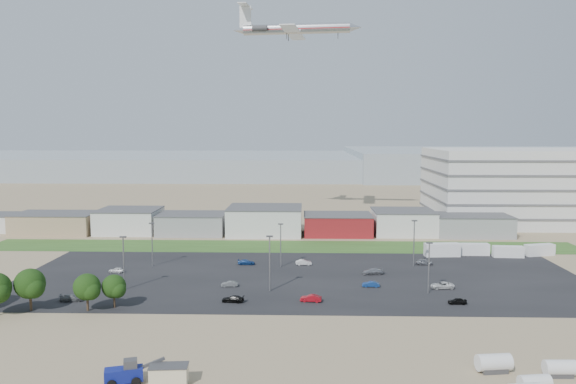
{
  "coord_description": "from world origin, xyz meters",
  "views": [
    {
      "loc": [
        5.79,
        -97.26,
        31.17
      ],
      "look_at": [
        2.39,
        22.0,
        18.13
      ],
      "focal_mm": 35.0,
      "sensor_mm": 36.0,
      "label": 1
    }
  ],
  "objects_px": {
    "parked_car_1": "(371,284)",
    "portable_shed": "(169,375)",
    "telehandler": "(124,372)",
    "parked_car_2": "(457,301)",
    "parked_car_5": "(116,270)",
    "airliner": "(296,29)",
    "parked_car_13": "(311,298)",
    "parked_car_8": "(424,262)",
    "parked_car_12": "(372,271)",
    "storage_tank_nw": "(494,362)",
    "parked_car_10": "(72,298)",
    "parked_car_6": "(246,262)",
    "parked_car_11": "(304,262)",
    "parked_car_3": "(233,299)",
    "parked_car_4": "(229,284)",
    "box_trailer_a": "(442,250)",
    "parked_car_0": "(442,285)"
  },
  "relations": [
    {
      "from": "parked_car_2",
      "to": "parked_car_12",
      "type": "bearing_deg",
      "value": -149.18
    },
    {
      "from": "parked_car_6",
      "to": "parked_car_11",
      "type": "bearing_deg",
      "value": -89.06
    },
    {
      "from": "parked_car_12",
      "to": "parked_car_0",
      "type": "bearing_deg",
      "value": 42.55
    },
    {
      "from": "telehandler",
      "to": "parked_car_8",
      "type": "height_order",
      "value": "telehandler"
    },
    {
      "from": "storage_tank_nw",
      "to": "parked_car_6",
      "type": "relative_size",
      "value": 1.09
    },
    {
      "from": "telehandler",
      "to": "parked_car_12",
      "type": "distance_m",
      "value": 65.89
    },
    {
      "from": "portable_shed",
      "to": "parked_car_12",
      "type": "distance_m",
      "value": 62.74
    },
    {
      "from": "parked_car_2",
      "to": "parked_car_8",
      "type": "relative_size",
      "value": 0.86
    },
    {
      "from": "parked_car_0",
      "to": "parked_car_3",
      "type": "relative_size",
      "value": 1.13
    },
    {
      "from": "parked_car_10",
      "to": "parked_car_11",
      "type": "distance_m",
      "value": 51.68
    },
    {
      "from": "parked_car_13",
      "to": "telehandler",
      "type": "bearing_deg",
      "value": -27.57
    },
    {
      "from": "parked_car_1",
      "to": "parked_car_10",
      "type": "bearing_deg",
      "value": -76.06
    },
    {
      "from": "portable_shed",
      "to": "telehandler",
      "type": "bearing_deg",
      "value": 177.67
    },
    {
      "from": "storage_tank_nw",
      "to": "parked_car_8",
      "type": "distance_m",
      "value": 58.82
    },
    {
      "from": "parked_car_2",
      "to": "parked_car_8",
      "type": "distance_m",
      "value": 29.89
    },
    {
      "from": "parked_car_1",
      "to": "parked_car_10",
      "type": "xyz_separation_m",
      "value": [
        -56.07,
        -10.98,
        0.06
      ]
    },
    {
      "from": "parked_car_1",
      "to": "portable_shed",
      "type": "bearing_deg",
      "value": -31.38
    },
    {
      "from": "storage_tank_nw",
      "to": "box_trailer_a",
      "type": "xyz_separation_m",
      "value": [
        9.85,
        67.95,
        0.3
      ]
    },
    {
      "from": "parked_car_2",
      "to": "parked_car_13",
      "type": "distance_m",
      "value": 26.45
    },
    {
      "from": "airliner",
      "to": "parked_car_13",
      "type": "height_order",
      "value": "airliner"
    },
    {
      "from": "parked_car_5",
      "to": "parked_car_11",
      "type": "distance_m",
      "value": 42.24
    },
    {
      "from": "parked_car_4",
      "to": "parked_car_6",
      "type": "distance_m",
      "value": 18.8
    },
    {
      "from": "storage_tank_nw",
      "to": "parked_car_4",
      "type": "bearing_deg",
      "value": 135.41
    },
    {
      "from": "telehandler",
      "to": "parked_car_10",
      "type": "relative_size",
      "value": 1.7
    },
    {
      "from": "box_trailer_a",
      "to": "parked_car_12",
      "type": "xyz_separation_m",
      "value": [
        -19.52,
        -18.4,
        -0.96
      ]
    },
    {
      "from": "parked_car_13",
      "to": "box_trailer_a",
      "type": "bearing_deg",
      "value": 146.05
    },
    {
      "from": "parked_car_1",
      "to": "parked_car_8",
      "type": "distance_m",
      "value": 24.11
    },
    {
      "from": "parked_car_8",
      "to": "parked_car_12",
      "type": "bearing_deg",
      "value": 125.04
    },
    {
      "from": "parked_car_6",
      "to": "parked_car_11",
      "type": "distance_m",
      "value": 13.44
    },
    {
      "from": "parked_car_13",
      "to": "parked_car_6",
      "type": "bearing_deg",
      "value": -145.59
    },
    {
      "from": "telehandler",
      "to": "parked_car_2",
      "type": "distance_m",
      "value": 60.24
    },
    {
      "from": "parked_car_4",
      "to": "parked_car_3",
      "type": "bearing_deg",
      "value": 7.34
    },
    {
      "from": "telehandler",
      "to": "parked_car_6",
      "type": "bearing_deg",
      "value": 65.27
    },
    {
      "from": "parked_car_3",
      "to": "parked_car_4",
      "type": "relative_size",
      "value": 1.23
    },
    {
      "from": "parked_car_0",
      "to": "portable_shed",
      "type": "bearing_deg",
      "value": -47.39
    },
    {
      "from": "parked_car_2",
      "to": "parked_car_6",
      "type": "xyz_separation_m",
      "value": [
        -41.21,
        28.95,
        0.02
      ]
    },
    {
      "from": "parked_car_8",
      "to": "parked_car_5",
      "type": "bearing_deg",
      "value": 97.75
    },
    {
      "from": "airliner",
      "to": "parked_car_5",
      "type": "height_order",
      "value": "airliner"
    },
    {
      "from": "parked_car_2",
      "to": "parked_car_5",
      "type": "xyz_separation_m",
      "value": [
        -69.18,
        20.72,
        -0.01
      ]
    },
    {
      "from": "storage_tank_nw",
      "to": "parked_car_5",
      "type": "bearing_deg",
      "value": 143.14
    },
    {
      "from": "storage_tank_nw",
      "to": "parked_car_10",
      "type": "distance_m",
      "value": 73.13
    },
    {
      "from": "portable_shed",
      "to": "parked_car_8",
      "type": "xyz_separation_m",
      "value": [
        44.83,
        63.33,
        -0.54
      ]
    },
    {
      "from": "parked_car_5",
      "to": "parked_car_10",
      "type": "height_order",
      "value": "parked_car_10"
    },
    {
      "from": "parked_car_2",
      "to": "parked_car_13",
      "type": "height_order",
      "value": "parked_car_13"
    },
    {
      "from": "parked_car_2",
      "to": "box_trailer_a",
      "type": "bearing_deg",
      "value": 169.41
    },
    {
      "from": "portable_shed",
      "to": "airliner",
      "type": "bearing_deg",
      "value": 79.16
    },
    {
      "from": "parked_car_8",
      "to": "parked_car_10",
      "type": "relative_size",
      "value": 0.89
    },
    {
      "from": "portable_shed",
      "to": "parked_car_0",
      "type": "relative_size",
      "value": 1.04
    },
    {
      "from": "parked_car_2",
      "to": "parked_car_5",
      "type": "distance_m",
      "value": 72.22
    },
    {
      "from": "parked_car_13",
      "to": "parked_car_4",
      "type": "bearing_deg",
      "value": -113.56
    }
  ]
}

